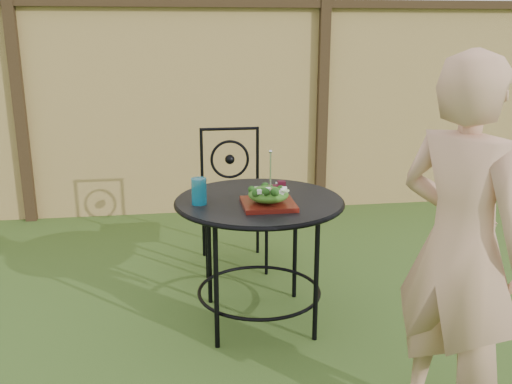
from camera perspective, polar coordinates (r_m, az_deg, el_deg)
ground at (r=3.27m, az=-6.77°, el=-13.61°), size 60.00×60.00×0.00m
fence at (r=5.09m, az=-7.93°, el=8.25°), size 8.00×0.12×1.90m
patio_table at (r=3.13m, az=0.33°, el=-3.14°), size 0.92×0.92×0.72m
patio_chair at (r=3.98m, az=-2.37°, el=-0.24°), size 0.46×0.46×0.95m
diner at (r=2.40m, az=19.72°, el=-5.31°), size 0.60×0.67×1.54m
salad_plate at (r=2.96m, az=1.24°, el=-1.21°), size 0.27×0.27×0.02m
salad at (r=2.94m, az=1.25°, el=-0.24°), size 0.21×0.21×0.08m
fork at (r=2.91m, az=1.46°, el=2.23°), size 0.01×0.01×0.18m
drinking_glass at (r=2.99m, az=-5.72°, el=0.07°), size 0.08×0.08×0.14m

